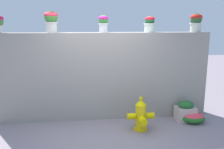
% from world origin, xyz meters
% --- Properties ---
extents(ground_plane, '(24.00, 24.00, 0.00)m').
position_xyz_m(ground_plane, '(0.00, 0.00, 0.00)').
color(ground_plane, gray).
extents(stone_wall, '(5.11, 0.42, 2.06)m').
position_xyz_m(stone_wall, '(0.00, 1.26, 1.03)').
color(stone_wall, gray).
rests_on(stone_wall, ground).
extents(potted_plant_1, '(0.31, 0.31, 0.49)m').
position_xyz_m(potted_plant_1, '(-1.12, 1.29, 2.36)').
color(potted_plant_1, beige).
rests_on(potted_plant_1, stone_wall).
extents(potted_plant_2, '(0.23, 0.23, 0.39)m').
position_xyz_m(potted_plant_2, '(0.05, 1.22, 2.30)').
color(potted_plant_2, silver).
rests_on(potted_plant_2, stone_wall).
extents(potted_plant_3, '(0.29, 0.29, 0.38)m').
position_xyz_m(potted_plant_3, '(1.15, 1.25, 2.27)').
color(potted_plant_3, silver).
rests_on(potted_plant_3, stone_wall).
extents(potted_plant_4, '(0.30, 0.30, 0.44)m').
position_xyz_m(potted_plant_4, '(2.30, 1.28, 2.32)').
color(potted_plant_4, silver).
rests_on(potted_plant_4, stone_wall).
extents(fire_hydrant, '(0.59, 0.46, 0.74)m').
position_xyz_m(fire_hydrant, '(0.79, 0.38, 0.32)').
color(fire_hydrant, gold).
rests_on(fire_hydrant, ground).
extents(flower_bush_left, '(0.56, 0.50, 0.24)m').
position_xyz_m(flower_bush_left, '(2.10, 0.68, 0.12)').
color(flower_bush_left, '#246220').
rests_on(flower_bush_left, ground).
extents(planter_box, '(0.45, 0.35, 0.48)m').
position_xyz_m(planter_box, '(1.97, 0.79, 0.23)').
color(planter_box, '#BCABA0').
rests_on(planter_box, ground).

